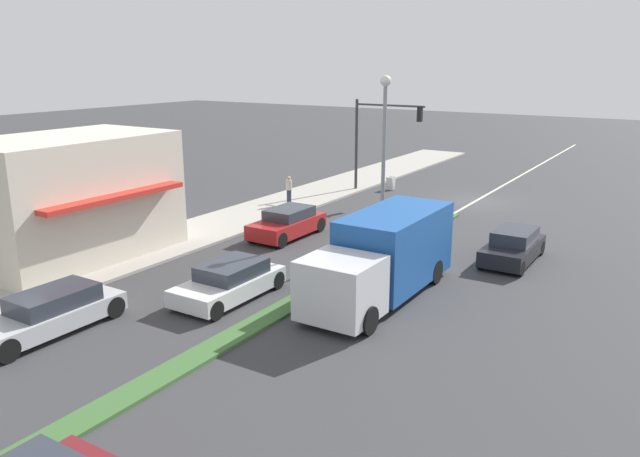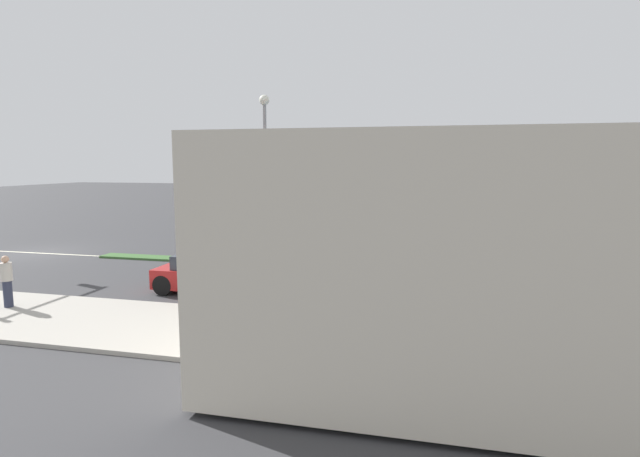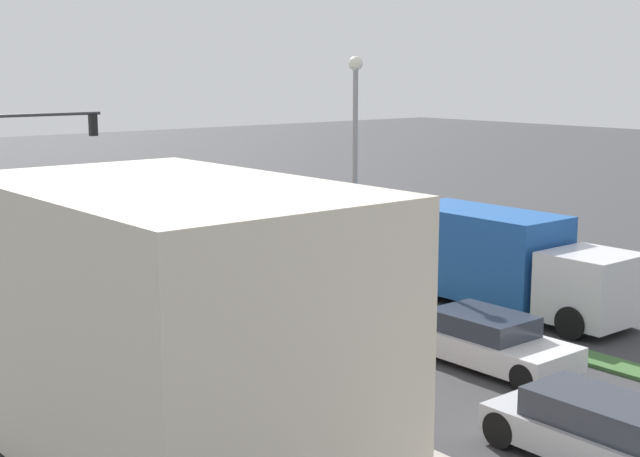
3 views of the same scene
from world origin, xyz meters
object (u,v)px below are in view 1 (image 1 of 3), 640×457
Objects in this scene: pedestrian at (289,190)px; van_white at (230,281)px; hatchback_red at (287,223)px; sedan_silver at (50,313)px; traffic_signal_main at (377,130)px; street_lamp at (384,143)px; warning_aframe_sign at (391,183)px; sedan_dark at (513,247)px; delivery_truck at (384,256)px.

pedestrian is 14.24m from van_white.
hatchback_red is 0.90× the size of sedan_silver.
street_lamp is at bearing 118.26° from traffic_signal_main.
warning_aframe_sign is (-0.43, -1.25, -3.47)m from traffic_signal_main.
street_lamp is 14.54m from warning_aframe_sign.
pedestrian is at bearing 68.40° from warning_aframe_sign.
warning_aframe_sign is 0.20× the size of van_white.
traffic_signal_main reaches higher than hatchback_red.
street_lamp is 1.79× the size of hatchback_red.
street_lamp is (-6.12, 11.39, 0.88)m from traffic_signal_main.
sedan_dark reaches higher than van_white.
sedan_silver is at bearing 68.02° from street_lamp.
pedestrian is 18.15m from sedan_silver.
hatchback_red reaches higher than van_white.
pedestrian reaches higher than van_white.
van_white reaches higher than warning_aframe_sign.
sedan_silver is at bearing 101.31° from pedestrian.
street_lamp reaches higher than van_white.
delivery_truck is 10.91m from sedan_silver.
traffic_signal_main is 1.40× the size of sedan_dark.
hatchback_red reaches higher than warning_aframe_sign.
traffic_signal_main is at bearing -84.28° from hatchback_red.
sedan_silver is (-3.56, 17.80, -0.34)m from pedestrian.
delivery_truck is 8.48m from hatchback_red.
street_lamp is 8.80× the size of warning_aframe_sign.
hatchback_red is (5.00, -0.17, -4.12)m from street_lamp.
sedan_dark reaches higher than warning_aframe_sign.
pedestrian is 0.40× the size of sedan_dark.
sedan_dark is at bearing -127.46° from van_white.
van_white is 5.79m from sedan_silver.
delivery_truck reaches higher than van_white.
delivery_truck is at bearing 148.51° from hatchback_red.
sedan_silver is at bearing 61.06° from van_white.
pedestrian is at bearing -55.79° from hatchback_red.
pedestrian is at bearing -13.81° from sedan_dark.
traffic_signal_main is 17.88m from delivery_truck.
warning_aframe_sign is at bearing -88.41° from sedan_silver.
traffic_signal_main is at bearing -78.16° from van_white.
warning_aframe_sign is 25.05m from sedan_silver.
traffic_signal_main is 0.75× the size of delivery_truck.
street_lamp is at bearing 114.24° from warning_aframe_sign.
pedestrian is 0.35× the size of sedan_silver.
sedan_silver is (-0.69, 25.03, 0.20)m from warning_aframe_sign.
traffic_signal_main is 3.47× the size of pedestrian.
sedan_silver is (7.20, 8.15, -0.84)m from delivery_truck.
traffic_signal_main is 1.22× the size of sedan_silver.
hatchback_red is 12.56m from sedan_silver.
van_white is 0.92× the size of sedan_silver.
pedestrian is at bearing -78.69° from sedan_silver.
pedestrian reaches higher than hatchback_red.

